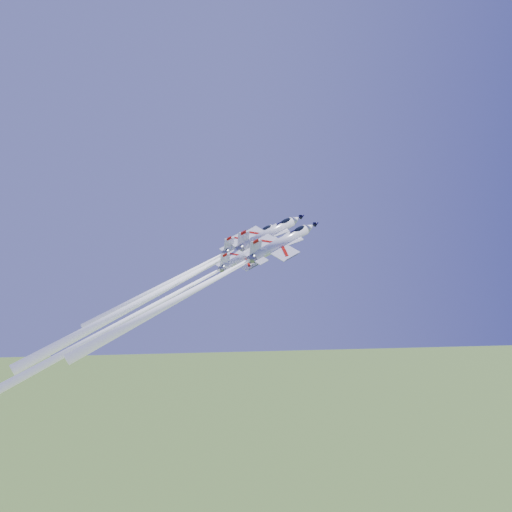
{
  "coord_description": "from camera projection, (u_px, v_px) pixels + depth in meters",
  "views": [
    {
      "loc": [
        -10.96,
        -120.18,
        112.04
      ],
      "look_at": [
        0.0,
        0.0,
        100.73
      ],
      "focal_mm": 40.0,
      "sensor_mm": 36.0,
      "label": 1
    }
  ],
  "objects": [
    {
      "name": "jet_slot",
      "position": [
        159.0,
        303.0,
        109.39
      ],
      "size": [
        37.7,
        26.06,
        41.49
      ],
      "rotation": [
        0.43,
        0.3,
        -1.02
      ],
      "color": "white"
    },
    {
      "name": "jet_right",
      "position": [
        213.0,
        280.0,
        109.97
      ],
      "size": [
        37.43,
        25.04,
        35.75
      ],
      "rotation": [
        0.43,
        0.3,
        -1.02
      ],
      "color": "white"
    },
    {
      "name": "jet_lead",
      "position": [
        183.0,
        279.0,
        115.75
      ],
      "size": [
        43.17,
        29.41,
        44.71
      ],
      "rotation": [
        0.43,
        0.3,
        -1.02
      ],
      "color": "white"
    },
    {
      "name": "jet_left",
      "position": [
        197.0,
        268.0,
        120.83
      ],
      "size": [
        32.82,
        21.82,
        30.58
      ],
      "rotation": [
        0.43,
        0.3,
        -1.02
      ],
      "color": "white"
    }
  ]
}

